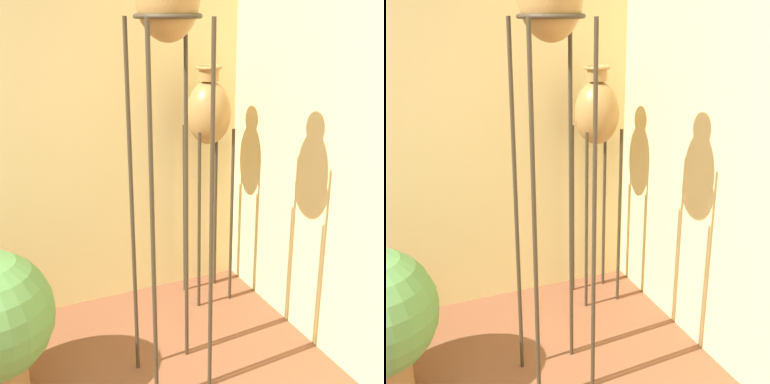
{
  "view_description": "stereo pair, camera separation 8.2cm",
  "coord_description": "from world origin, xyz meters",
  "views": [
    {
      "loc": [
        0.42,
        -0.96,
        1.82
      ],
      "look_at": [
        1.55,
        1.54,
        0.87
      ],
      "focal_mm": 50.0,
      "sensor_mm": 36.0,
      "label": 1
    },
    {
      "loc": [
        0.49,
        -0.99,
        1.82
      ],
      "look_at": [
        1.55,
        1.54,
        0.87
      ],
      "focal_mm": 50.0,
      "sensor_mm": 36.0,
      "label": 2
    }
  ],
  "objects": [
    {
      "name": "vase_stand_medium",
      "position": [
        1.81,
        1.89,
        1.2
      ],
      "size": [
        0.27,
        0.27,
        1.5
      ],
      "color": "#382D1E",
      "rests_on": "ground_plane"
    },
    {
      "name": "vase_stand_tall",
      "position": [
        1.28,
        1.2,
        1.8
      ],
      "size": [
        0.3,
        0.3,
        2.14
      ],
      "color": "#382D1E",
      "rests_on": "ground_plane"
    }
  ]
}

